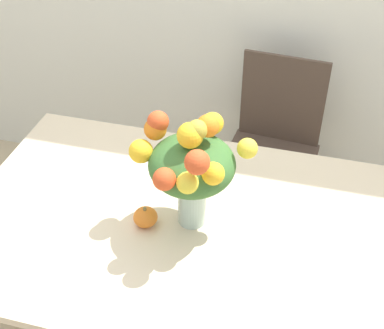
{
  "coord_description": "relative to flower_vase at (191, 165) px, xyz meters",
  "views": [
    {
      "loc": [
        0.4,
        -1.23,
        2.02
      ],
      "look_at": [
        0.07,
        0.02,
        0.99
      ],
      "focal_mm": 50.0,
      "sensor_mm": 36.0,
      "label": 1
    }
  ],
  "objects": [
    {
      "name": "dining_chair_near_window",
      "position": [
        0.18,
        0.83,
        -0.51
      ],
      "size": [
        0.45,
        0.45,
        0.91
      ],
      "rotation": [
        0.0,
        0.0,
        -0.08
      ],
      "color": "#47382D",
      "rests_on": "ground_plane"
    },
    {
      "name": "dining_table",
      "position": [
        -0.07,
        -0.02,
        -0.33
      ],
      "size": [
        1.43,
        0.99,
        0.75
      ],
      "color": "beige",
      "rests_on": "ground_plane"
    },
    {
      "name": "flower_vase",
      "position": [
        0.0,
        0.0,
        0.0
      ],
      "size": [
        0.39,
        0.3,
        0.41
      ],
      "color": "#B2CCBC",
      "rests_on": "dining_table"
    },
    {
      "name": "pumpkin",
      "position": [
        -0.14,
        -0.05,
        -0.21
      ],
      "size": [
        0.08,
        0.08,
        0.07
      ],
      "color": "orange",
      "rests_on": "dining_table"
    }
  ]
}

